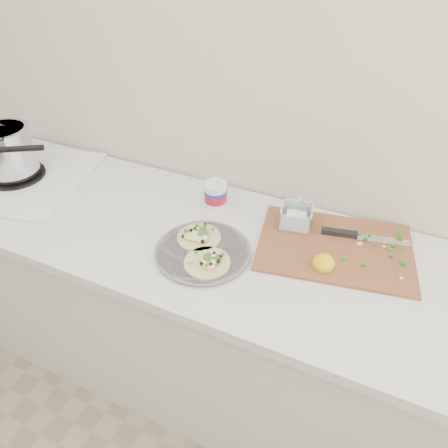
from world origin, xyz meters
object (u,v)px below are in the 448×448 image
at_px(stove, 11,160).
at_px(cutboard, 332,241).
at_px(taco_plate, 203,249).
at_px(tub, 216,192).

relative_size(stove, cutboard, 1.21).
xyz_separation_m(taco_plate, tub, (-0.07, 0.26, 0.05)).
bearing_deg(cutboard, tub, 164.15).
distance_m(tub, cutboard, 0.45).
distance_m(taco_plate, cutboard, 0.43).
xyz_separation_m(stove, taco_plate, (0.91, -0.09, -0.07)).
height_order(stove, cutboard, stove).
bearing_deg(stove, tub, -1.49).
height_order(tub, cutboard, tub).
bearing_deg(stove, taco_plate, -18.46).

